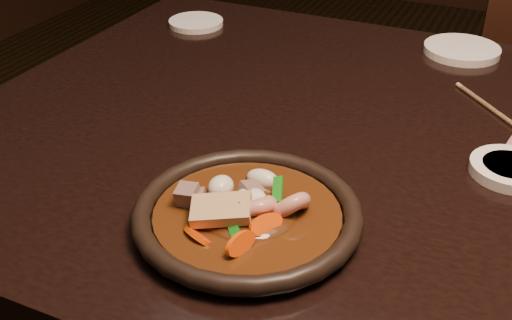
% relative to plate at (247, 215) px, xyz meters
% --- Properties ---
extents(plate, '(0.26, 0.26, 0.03)m').
position_rel_plate_xyz_m(plate, '(0.00, 0.00, 0.00)').
color(plate, black).
rests_on(plate, table).
extents(stirfry, '(0.15, 0.16, 0.05)m').
position_rel_plate_xyz_m(stirfry, '(-0.00, 0.00, 0.00)').
color(stirfry, '#3E1F0B').
rests_on(stirfry, plate).
extents(soy_dish, '(0.10, 0.10, 0.01)m').
position_rel_plate_xyz_m(soy_dish, '(0.25, 0.23, -0.01)').
color(soy_dish, white).
rests_on(soy_dish, table).
extents(saucer_left, '(0.11, 0.11, 0.01)m').
position_rel_plate_xyz_m(saucer_left, '(-0.37, 0.54, -0.01)').
color(saucer_left, white).
rests_on(saucer_left, table).
extents(saucer_right, '(0.13, 0.13, 0.01)m').
position_rel_plate_xyz_m(saucer_right, '(0.13, 0.62, -0.01)').
color(saucer_right, white).
rests_on(saucer_right, table).
extents(chopsticks, '(0.17, 0.19, 0.01)m').
position_rel_plate_xyz_m(chopsticks, '(0.23, 0.38, -0.01)').
color(chopsticks, tan).
rests_on(chopsticks, table).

